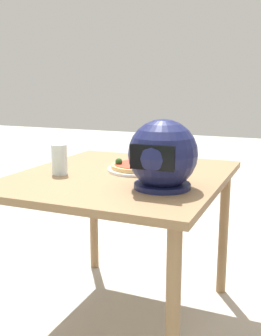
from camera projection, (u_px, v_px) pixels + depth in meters
name	position (u px, v px, depth m)	size (l,w,h in m)	color
ground_plane	(122.00, 318.00, 1.98)	(14.00, 14.00, 0.00)	#B2ADA3
dining_table	(121.00, 193.00, 1.85)	(0.90, 1.03, 0.72)	olive
pizza_plate	(139.00, 169.00, 1.90)	(0.30, 0.30, 0.01)	white
pizza	(139.00, 166.00, 1.89)	(0.26, 0.26, 0.05)	tan
motorcycle_helmet	(163.00, 156.00, 1.56)	(0.27, 0.27, 0.27)	#191E4C
drinking_glass	(59.00, 160.00, 1.81)	(0.07, 0.07, 0.14)	silver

